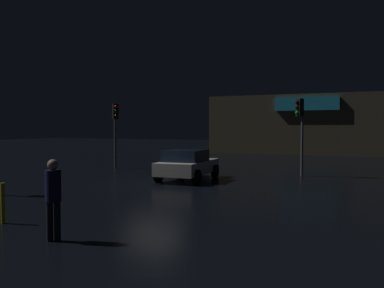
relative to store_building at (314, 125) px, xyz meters
name	(u,v)px	position (x,y,z in m)	size (l,w,h in m)	color
ground_plane	(153,184)	(-3.20, -26.47, -2.72)	(120.00, 120.00, 0.00)	black
store_building	(314,125)	(0.00, 0.00, 0.00)	(18.49, 9.69, 5.44)	brown
traffic_signal_opposite	(300,119)	(2.09, -20.85, 0.15)	(0.42, 0.42, 3.90)	#595B60
traffic_signal_cross_left	(115,123)	(-8.76, -21.18, 0.03)	(0.42, 0.42, 3.88)	#595B60
car_near	(187,164)	(-2.44, -24.56, -1.97)	(2.22, 3.97, 1.43)	silver
pedestrian	(53,193)	(-0.77, -35.12, -1.68)	(0.47, 0.47, 1.78)	black
bollard_kerb_a	(3,203)	(-3.12, -34.38, -2.20)	(0.10, 0.10, 1.05)	gold
bollard_kerb_b	(167,159)	(-6.23, -19.33, -2.21)	(0.10, 0.10, 1.03)	gold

